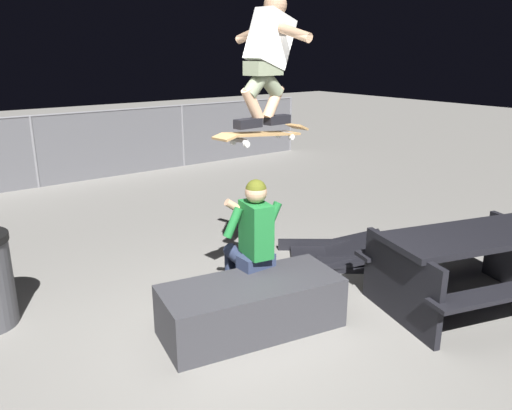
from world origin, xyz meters
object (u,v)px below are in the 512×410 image
object	(u,v)px
ledge_box_main	(251,306)
person_sitting_on_ledge	(251,237)
skateboard	(263,134)
picnic_table_back	(470,258)
skater_airborne	(268,54)
kicker_ramp	(340,255)

from	to	relation	value
ledge_box_main	person_sitting_on_ledge	world-z (taller)	person_sitting_on_ledge
ledge_box_main	skateboard	distance (m)	1.54
person_sitting_on_ledge	picnic_table_back	xyz separation A→B (m)	(1.67, -1.23, -0.21)
picnic_table_back	skater_airborne	bearing A→B (deg)	138.97
person_sitting_on_ledge	skater_airborne	bearing A→B (deg)	8.79
skateboard	kicker_ramp	world-z (taller)	skateboard
ledge_box_main	picnic_table_back	world-z (taller)	picnic_table_back
kicker_ramp	skater_airborne	bearing A→B (deg)	-168.11
skater_airborne	ledge_box_main	bearing A→B (deg)	-140.83
skateboard	ledge_box_main	bearing A→B (deg)	-137.63
ledge_box_main	skater_airborne	world-z (taller)	skater_airborne
ledge_box_main	skater_airborne	bearing A→B (deg)	39.17
person_sitting_on_ledge	skater_airborne	size ratio (longest dim) A/B	1.16
person_sitting_on_ledge	skater_airborne	xyz separation A→B (m)	(0.21, 0.03, 1.64)
ledge_box_main	skater_airborne	xyz separation A→B (m)	(0.46, 0.38, 2.12)
ledge_box_main	picnic_table_back	size ratio (longest dim) A/B	0.79
kicker_ramp	picnic_table_back	world-z (taller)	picnic_table_back
kicker_ramp	person_sitting_on_ledge	bearing A→B (deg)	-168.53
person_sitting_on_ledge	kicker_ramp	bearing A→B (deg)	11.47
picnic_table_back	kicker_ramp	bearing A→B (deg)	94.79
skater_airborne	picnic_table_back	xyz separation A→B (m)	(1.46, -1.27, -1.85)
ledge_box_main	picnic_table_back	bearing A→B (deg)	-24.86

